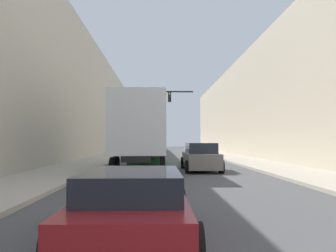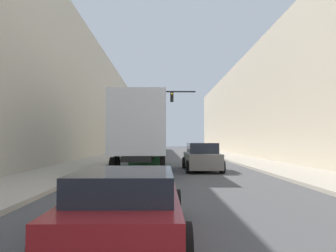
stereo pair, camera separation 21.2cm
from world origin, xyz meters
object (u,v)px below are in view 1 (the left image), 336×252
suv_car (200,157)px  semi_truck (143,133)px  sedan_car (133,204)px  traffic_signal_gantry (139,110)px

suv_car → semi_truck: bearing=171.8°
semi_truck → sedan_car: size_ratio=2.76×
sedan_car → suv_car: bearing=77.4°
semi_truck → suv_car: bearing=-8.2°
semi_truck → suv_car: 3.76m
semi_truck → suv_car: (3.42, -0.49, -1.47)m
suv_car → traffic_signal_gantry: size_ratio=0.70×
sedan_car → traffic_signal_gantry: (-1.35, 24.17, 3.98)m
suv_car → traffic_signal_gantry: 12.40m
traffic_signal_gantry → semi_truck: bearing=-85.3°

